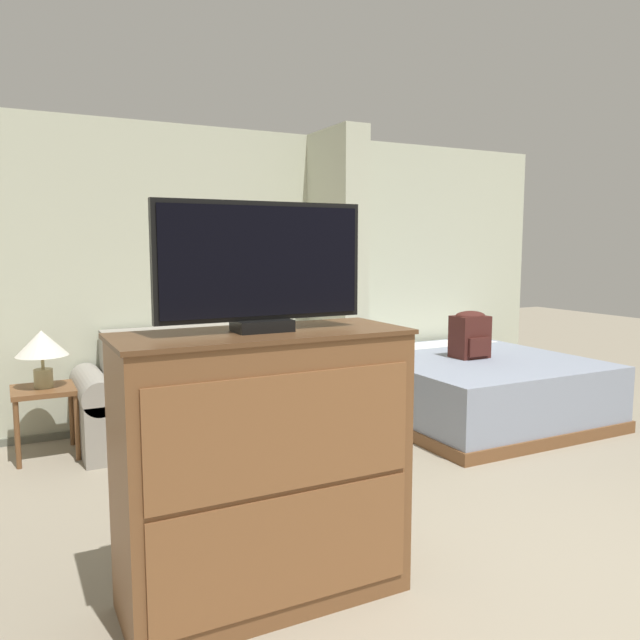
% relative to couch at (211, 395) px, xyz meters
% --- Properties ---
extents(ground_plane, '(20.00, 20.00, 0.00)m').
position_rel_couch_xyz_m(ground_plane, '(0.77, -3.31, -0.33)').
color(ground_plane, gray).
extents(wall_back, '(6.20, 0.16, 2.60)m').
position_rel_couch_xyz_m(wall_back, '(0.77, 0.48, 0.97)').
color(wall_back, beige).
rests_on(wall_back, ground_plane).
extents(wall_partition_pillar, '(0.24, 0.74, 2.60)m').
position_rel_couch_xyz_m(wall_partition_pillar, '(1.23, 0.05, 0.97)').
color(wall_partition_pillar, beige).
rests_on(wall_partition_pillar, ground_plane).
extents(couch, '(2.13, 0.84, 0.88)m').
position_rel_couch_xyz_m(couch, '(0.00, 0.00, 0.00)').
color(couch, gray).
rests_on(couch, ground_plane).
extents(coffee_table, '(0.67, 0.55, 0.41)m').
position_rel_couch_xyz_m(coffee_table, '(0.06, -0.94, 0.03)').
color(coffee_table, brown).
rests_on(coffee_table, ground_plane).
extents(side_table, '(0.46, 0.46, 0.53)m').
position_rel_couch_xyz_m(side_table, '(-1.27, 0.01, 0.11)').
color(side_table, brown).
rests_on(side_table, ground_plane).
extents(table_lamp, '(0.37, 0.37, 0.43)m').
position_rel_couch_xyz_m(table_lamp, '(-1.27, 0.01, 0.51)').
color(table_lamp, tan).
rests_on(table_lamp, side_table).
extents(tv_dresser, '(1.26, 0.52, 1.21)m').
position_rel_couch_xyz_m(tv_dresser, '(-0.54, -2.50, 0.28)').
color(tv_dresser, brown).
rests_on(tv_dresser, ground_plane).
extents(tv, '(0.92, 0.16, 0.55)m').
position_rel_couch_xyz_m(tv, '(-0.54, -2.50, 1.16)').
color(tv, black).
rests_on(tv, tv_dresser).
extents(bed, '(1.84, 1.99, 0.56)m').
position_rel_couch_xyz_m(bed, '(2.27, -0.61, -0.04)').
color(bed, brown).
rests_on(bed, ground_plane).
extents(backpack, '(0.31, 0.26, 0.42)m').
position_rel_couch_xyz_m(backpack, '(2.23, -0.62, 0.46)').
color(backpack, '#471E19').
rests_on(backpack, bed).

